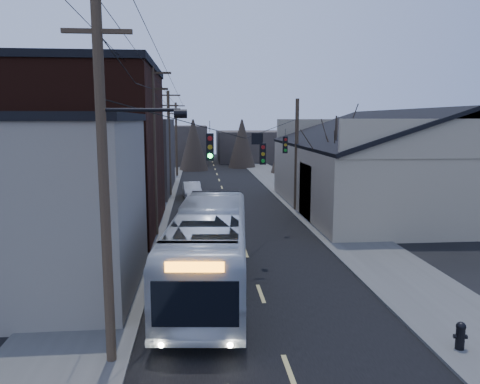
% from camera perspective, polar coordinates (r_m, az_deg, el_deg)
% --- Properties ---
extents(road_surface, '(9.00, 110.00, 0.02)m').
position_cam_1_polar(road_surface, '(40.49, -1.64, -1.06)').
color(road_surface, black).
rests_on(road_surface, ground).
extents(sidewalk_left, '(4.00, 110.00, 0.12)m').
position_cam_1_polar(sidewalk_left, '(40.61, -10.84, -1.11)').
color(sidewalk_left, '#474744').
rests_on(sidewalk_left, ground).
extents(sidewalk_right, '(4.00, 110.00, 0.12)m').
position_cam_1_polar(sidewalk_right, '(41.39, 7.37, -0.84)').
color(sidewalk_right, '#474744').
rests_on(sidewalk_right, ground).
extents(building_clapboard, '(8.00, 8.00, 7.00)m').
position_cam_1_polar(building_clapboard, '(20.22, -24.00, -1.77)').
color(building_clapboard, slate).
rests_on(building_clapboard, ground).
extents(building_brick, '(10.00, 12.00, 10.00)m').
position_cam_1_polar(building_brick, '(30.82, -19.42, 4.69)').
color(building_brick, black).
rests_on(building_brick, ground).
extents(building_left_far, '(9.00, 14.00, 7.00)m').
position_cam_1_polar(building_left_far, '(46.48, -13.94, 4.30)').
color(building_left_far, '#36302B').
rests_on(building_left_far, ground).
extents(warehouse, '(16.16, 20.60, 7.73)m').
position_cam_1_polar(warehouse, '(38.33, 18.63, 1.98)').
color(warehouse, gray).
rests_on(warehouse, ground).
extents(building_far_left, '(10.00, 12.00, 6.00)m').
position_cam_1_polar(building_far_left, '(75.00, -7.94, 5.71)').
color(building_far_left, '#36302B').
rests_on(building_far_left, ground).
extents(building_far_right, '(12.00, 14.00, 5.00)m').
position_cam_1_polar(building_far_right, '(80.50, 1.56, 5.64)').
color(building_far_right, '#36302B').
rests_on(building_far_right, ground).
extents(bare_tree, '(0.40, 0.40, 7.20)m').
position_cam_1_polar(bare_tree, '(31.31, 11.47, 2.50)').
color(bare_tree, black).
rests_on(bare_tree, ground).
extents(utility_lines, '(11.24, 45.28, 10.50)m').
position_cam_1_polar(utility_lines, '(34.02, -6.32, 5.40)').
color(utility_lines, '#382B1E').
rests_on(utility_lines, ground).
extents(bus, '(4.03, 12.57, 3.44)m').
position_cam_1_polar(bus, '(19.44, -3.73, -6.80)').
color(bus, silver).
rests_on(bus, ground).
extents(parked_car, '(1.88, 4.41, 1.41)m').
position_cam_1_polar(parked_car, '(42.02, -5.88, 0.22)').
color(parked_car, '#AEB2B6').
rests_on(parked_car, ground).
extents(fire_hydrant, '(0.41, 0.29, 0.85)m').
position_cam_1_polar(fire_hydrant, '(16.06, 25.28, -15.44)').
color(fire_hydrant, black).
rests_on(fire_hydrant, sidewalk_right).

